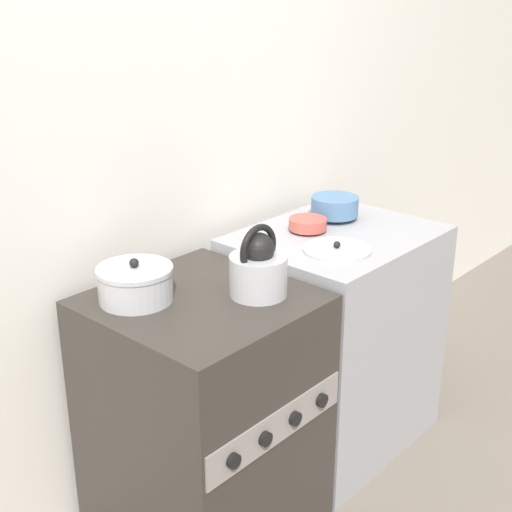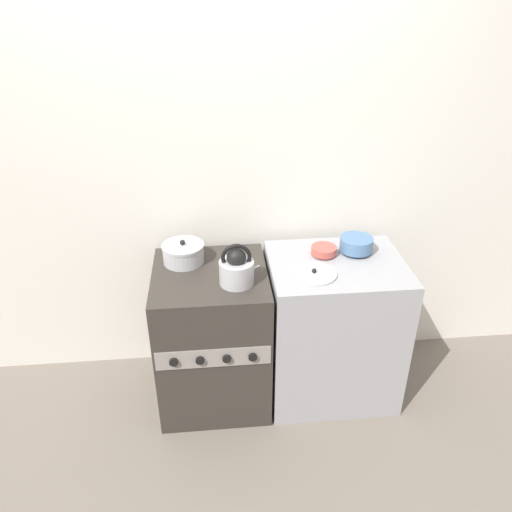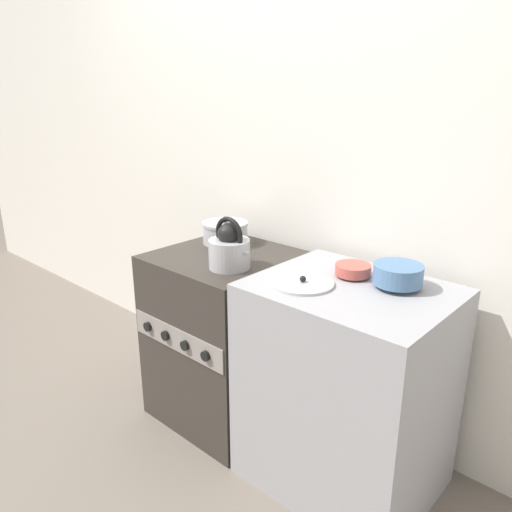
{
  "view_description": "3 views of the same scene",
  "coord_description": "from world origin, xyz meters",
  "px_view_note": "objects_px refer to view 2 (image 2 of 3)",
  "views": [
    {
      "loc": [
        -1.33,
        -1.1,
        1.71
      ],
      "look_at": [
        0.29,
        0.34,
        0.87
      ],
      "focal_mm": 50.0,
      "sensor_mm": 36.0,
      "label": 1
    },
    {
      "loc": [
        0.02,
        -1.93,
        2.17
      ],
      "look_at": [
        0.25,
        0.32,
        0.9
      ],
      "focal_mm": 35.0,
      "sensor_mm": 36.0,
      "label": 2
    },
    {
      "loc": [
        1.55,
        -1.2,
        1.54
      ],
      "look_at": [
        0.22,
        0.27,
        0.88
      ],
      "focal_mm": 35.0,
      "sensor_mm": 36.0,
      "label": 3
    }
  ],
  "objects_px": {
    "stove": "(213,336)",
    "loose_pot_lid": "(314,273)",
    "kettle": "(237,268)",
    "enamel_bowl": "(356,244)",
    "cooking_pot": "(183,253)",
    "small_ceramic_bowl": "(324,250)"
  },
  "relations": [
    {
      "from": "cooking_pot",
      "to": "enamel_bowl",
      "type": "xyz_separation_m",
      "value": [
        0.94,
        -0.04,
        0.03
      ]
    },
    {
      "from": "kettle",
      "to": "small_ceramic_bowl",
      "type": "distance_m",
      "value": 0.52
    },
    {
      "from": "stove",
      "to": "small_ceramic_bowl",
      "type": "xyz_separation_m",
      "value": [
        0.62,
        0.08,
        0.47
      ]
    },
    {
      "from": "enamel_bowl",
      "to": "loose_pot_lid",
      "type": "xyz_separation_m",
      "value": [
        -0.27,
        -0.21,
        -0.04
      ]
    },
    {
      "from": "loose_pot_lid",
      "to": "cooking_pot",
      "type": "bearing_deg",
      "value": 159.51
    },
    {
      "from": "stove",
      "to": "loose_pot_lid",
      "type": "bearing_deg",
      "value": -12.21
    },
    {
      "from": "cooking_pot",
      "to": "enamel_bowl",
      "type": "relative_size",
      "value": 1.26
    },
    {
      "from": "stove",
      "to": "loose_pot_lid",
      "type": "xyz_separation_m",
      "value": [
        0.53,
        -0.11,
        0.45
      ]
    },
    {
      "from": "small_ceramic_bowl",
      "to": "loose_pot_lid",
      "type": "bearing_deg",
      "value": -115.29
    },
    {
      "from": "kettle",
      "to": "enamel_bowl",
      "type": "distance_m",
      "value": 0.69
    },
    {
      "from": "stove",
      "to": "small_ceramic_bowl",
      "type": "height_order",
      "value": "small_ceramic_bowl"
    },
    {
      "from": "stove",
      "to": "kettle",
      "type": "xyz_separation_m",
      "value": [
        0.14,
        -0.11,
        0.5
      ]
    },
    {
      "from": "kettle",
      "to": "loose_pot_lid",
      "type": "height_order",
      "value": "kettle"
    },
    {
      "from": "kettle",
      "to": "loose_pot_lid",
      "type": "distance_m",
      "value": 0.39
    },
    {
      "from": "enamel_bowl",
      "to": "small_ceramic_bowl",
      "type": "bearing_deg",
      "value": -176.41
    },
    {
      "from": "enamel_bowl",
      "to": "loose_pot_lid",
      "type": "height_order",
      "value": "enamel_bowl"
    },
    {
      "from": "kettle",
      "to": "loose_pot_lid",
      "type": "xyz_separation_m",
      "value": [
        0.39,
        -0.01,
        -0.05
      ]
    },
    {
      "from": "kettle",
      "to": "enamel_bowl",
      "type": "relative_size",
      "value": 1.24
    },
    {
      "from": "stove",
      "to": "cooking_pot",
      "type": "bearing_deg",
      "value": 135.44
    },
    {
      "from": "kettle",
      "to": "cooking_pot",
      "type": "xyz_separation_m",
      "value": [
        -0.27,
        0.24,
        -0.03
      ]
    },
    {
      "from": "stove",
      "to": "kettle",
      "type": "bearing_deg",
      "value": -38.05
    },
    {
      "from": "cooking_pot",
      "to": "loose_pot_lid",
      "type": "bearing_deg",
      "value": -20.49
    }
  ]
}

